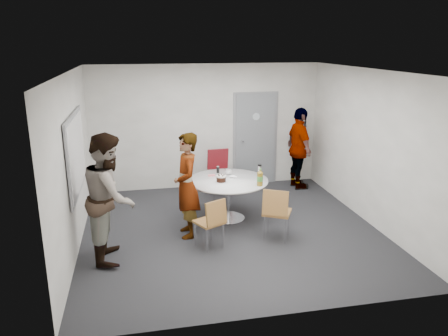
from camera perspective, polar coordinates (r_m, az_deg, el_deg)
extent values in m
plane|color=black|center=(7.63, 0.94, -8.13)|extent=(5.00, 5.00, 0.00)
plane|color=silver|center=(6.97, 1.04, 12.55)|extent=(5.00, 5.00, 0.00)
plane|color=#B6B3AC|center=(9.58, -2.28, 5.40)|extent=(5.00, 0.00, 5.00)
plane|color=#B6B3AC|center=(7.09, -19.15, 0.63)|extent=(0.00, 5.00, 5.00)
plane|color=#B6B3AC|center=(8.09, 18.56, 2.54)|extent=(0.00, 5.00, 5.00)
plane|color=#B6B3AC|center=(4.89, 7.40, -5.46)|extent=(5.00, 0.00, 5.00)
cube|color=slate|center=(9.85, 4.11, 3.74)|extent=(0.90, 0.05, 2.05)
cube|color=gray|center=(9.87, 4.07, 3.77)|extent=(1.02, 0.04, 2.12)
cylinder|color=#B2BFC6|center=(9.72, 4.22, 6.72)|extent=(0.16, 0.01, 0.16)
cylinder|color=silver|center=(9.72, 2.38, 3.56)|extent=(0.04, 0.14, 0.04)
cube|color=gray|center=(7.25, -18.76, 1.82)|extent=(0.03, 1.90, 1.25)
cube|color=white|center=(7.25, -18.60, 1.83)|extent=(0.01, 1.78, 1.13)
cylinder|color=white|center=(7.85, 0.52, -1.65)|extent=(1.44, 1.44, 0.03)
cylinder|color=silver|center=(7.97, 0.51, -4.16)|extent=(0.09, 0.09, 0.70)
cylinder|color=silver|center=(8.10, 0.50, -6.55)|extent=(0.62, 0.62, 0.02)
cylinder|color=white|center=(7.71, -0.38, -1.82)|extent=(0.22, 0.22, 0.01)
cylinder|color=black|center=(7.70, -0.38, -1.48)|extent=(0.17, 0.17, 0.09)
cylinder|color=white|center=(7.68, -0.38, -1.08)|extent=(0.17, 0.17, 0.02)
cylinder|color=olive|center=(7.52, 4.72, -1.45)|extent=(0.10, 0.10, 0.23)
cylinder|color=#3F8736|center=(7.52, 4.72, -1.38)|extent=(0.11, 0.11, 0.09)
cone|color=olive|center=(7.48, 4.74, -0.42)|extent=(0.10, 0.10, 0.05)
cylinder|color=#529342|center=(7.47, 4.75, -0.15)|extent=(0.04, 0.04, 0.02)
imported|color=white|center=(8.14, 0.62, -0.55)|extent=(0.16, 0.16, 0.09)
cylinder|color=black|center=(8.23, -0.81, -0.23)|extent=(0.05, 0.05, 0.12)
cylinder|color=silver|center=(8.09, 4.68, -0.36)|extent=(0.07, 0.07, 0.18)
cylinder|color=black|center=(8.06, 4.69, 0.36)|extent=(0.07, 0.07, 0.03)
cube|color=pink|center=(8.06, -1.64, -0.96)|extent=(0.13, 0.07, 0.02)
ellipsoid|color=white|center=(7.97, 1.21, -1.13)|extent=(0.15, 0.15, 0.03)
cube|color=brown|center=(6.90, -1.97, -7.06)|extent=(0.53, 0.53, 0.03)
cube|color=brown|center=(6.68, -1.03, -5.86)|extent=(0.37, 0.24, 0.37)
cylinder|color=silver|center=(7.19, -1.70, -7.90)|extent=(0.02, 0.02, 0.42)
cylinder|color=silver|center=(7.02, -3.79, -8.54)|extent=(0.02, 0.02, 0.42)
cylinder|color=silver|center=(6.96, -0.10, -8.73)|extent=(0.02, 0.02, 0.42)
cylinder|color=silver|center=(6.79, -2.23, -9.43)|extent=(0.02, 0.02, 0.42)
cube|color=brown|center=(7.22, 6.94, -5.75)|extent=(0.58, 0.58, 0.04)
cube|color=brown|center=(6.95, 6.72, -4.57)|extent=(0.40, 0.27, 0.41)
cylinder|color=silver|center=(7.45, 8.43, -7.03)|extent=(0.02, 0.02, 0.46)
cylinder|color=silver|center=(7.50, 5.80, -6.77)|extent=(0.02, 0.02, 0.46)
cylinder|color=silver|center=(7.13, 8.02, -8.09)|extent=(0.02, 0.02, 0.46)
cylinder|color=silver|center=(7.18, 5.27, -7.81)|extent=(0.02, 0.02, 0.46)
cube|color=maroon|center=(9.07, -0.46, -0.74)|extent=(0.50, 0.50, 0.04)
cube|color=maroon|center=(9.21, -0.81, 1.18)|extent=(0.45, 0.13, 0.45)
cylinder|color=silver|center=(8.93, -1.32, -2.71)|extent=(0.02, 0.02, 0.50)
cylinder|color=silver|center=(9.02, 1.02, -2.51)|extent=(0.02, 0.02, 0.50)
cylinder|color=silver|center=(9.28, -1.89, -1.98)|extent=(0.02, 0.02, 0.50)
cylinder|color=silver|center=(9.37, 0.37, -1.79)|extent=(0.02, 0.02, 0.50)
imported|color=#A5C6EA|center=(7.17, -4.89, -2.31)|extent=(0.45, 0.66, 1.75)
imported|color=white|center=(6.60, -14.69, -3.71)|extent=(0.75, 0.95, 1.91)
imported|color=black|center=(9.67, 9.79, 2.52)|extent=(0.49, 1.07, 1.79)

